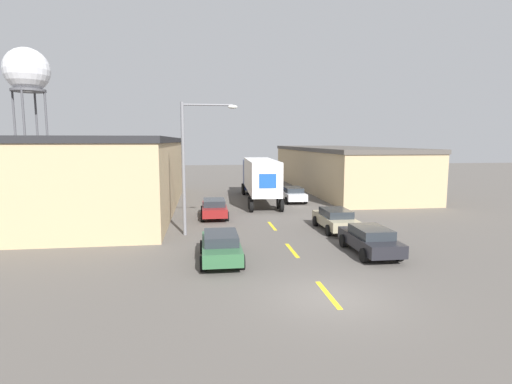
% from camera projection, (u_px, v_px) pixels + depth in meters
% --- Properties ---
extents(ground_plane, '(160.00, 160.00, 0.00)m').
position_uv_depth(ground_plane, '(330.00, 298.00, 14.29)').
color(ground_plane, '#56514C').
extents(road_centerline, '(0.20, 14.62, 0.01)m').
position_uv_depth(road_centerline, '(292.00, 250.00, 20.44)').
color(road_centerline, yellow).
rests_on(road_centerline, ground_plane).
extents(warehouse_left, '(13.92, 25.45, 5.85)m').
position_uv_depth(warehouse_left, '(91.00, 173.00, 32.69)').
color(warehouse_left, tan).
rests_on(warehouse_left, ground_plane).
extents(warehouse_right, '(9.17, 28.72, 4.86)m').
position_uv_depth(warehouse_right, '(338.00, 168.00, 46.56)').
color(warehouse_right, tan).
rests_on(warehouse_right, ground_plane).
extents(semi_truck, '(3.23, 13.65, 3.92)m').
position_uv_depth(semi_truck, '(259.00, 176.00, 37.05)').
color(semi_truck, navy).
rests_on(semi_truck, ground_plane).
extents(parked_car_right_mid, '(1.95, 4.45, 1.36)m').
position_uv_depth(parked_car_right_mid, '(335.00, 219.00, 24.92)').
color(parked_car_right_mid, tan).
rests_on(parked_car_right_mid, ground_plane).
extents(parked_car_left_far, '(1.95, 4.45, 1.36)m').
position_uv_depth(parked_car_left_far, '(214.00, 208.00, 29.06)').
color(parked_car_left_far, maroon).
rests_on(parked_car_left_far, ground_plane).
extents(parked_car_right_far, '(1.95, 4.45, 1.36)m').
position_uv_depth(parked_car_right_far, '(293.00, 194.00, 36.64)').
color(parked_car_right_far, silver).
rests_on(parked_car_right_far, ground_plane).
extents(parked_car_left_near, '(1.95, 4.45, 1.36)m').
position_uv_depth(parked_car_left_near, '(221.00, 246.00, 18.55)').
color(parked_car_left_near, '#2D5B38').
rests_on(parked_car_left_near, ground_plane).
extents(parked_car_right_near, '(1.95, 4.45, 1.36)m').
position_uv_depth(parked_car_right_near, '(370.00, 239.00, 19.75)').
color(parked_car_right_near, black).
rests_on(parked_car_right_near, ground_plane).
extents(water_tower, '(5.69, 5.69, 17.59)m').
position_uv_depth(water_tower, '(27.00, 72.00, 51.98)').
color(water_tower, '#47474C').
rests_on(water_tower, ground_plane).
extents(street_lamp, '(3.29, 0.32, 7.79)m').
position_uv_depth(street_lamp, '(191.00, 158.00, 23.29)').
color(street_lamp, slate).
rests_on(street_lamp, ground_plane).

